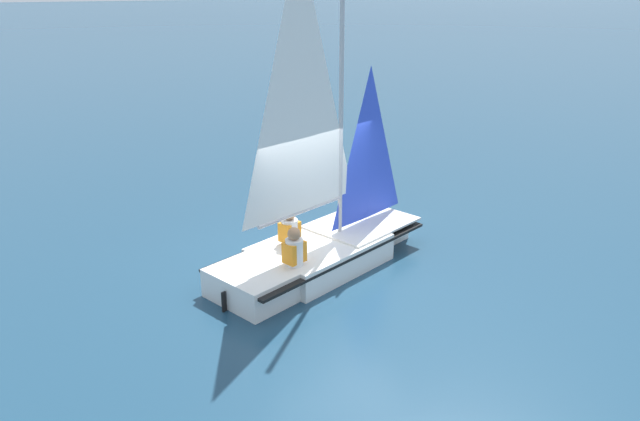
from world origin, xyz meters
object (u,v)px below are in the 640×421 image
(sailboat_main, at_px, (319,231))
(sailor_crew, at_px, (294,258))
(buoy_marker, at_px, (325,147))
(sailor_helm, at_px, (290,236))

(sailboat_main, height_order, sailor_crew, sailboat_main)
(buoy_marker, bearing_deg, sailor_crew, -113.63)
(sailor_helm, height_order, buoy_marker, buoy_marker)
(sailboat_main, xyz_separation_m, sailor_crew, (-0.69, -0.74, -0.10))
(sailboat_main, xyz_separation_m, buoy_marker, (2.79, 7.22, -0.51))
(sailor_crew, relative_size, buoy_marker, 0.88)
(sailboat_main, xyz_separation_m, sailor_helm, (-0.50, 0.13, -0.09))
(sailboat_main, relative_size, sailor_helm, 4.98)
(sailboat_main, distance_m, sailor_crew, 1.02)
(sailor_helm, bearing_deg, sailor_crew, -129.52)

